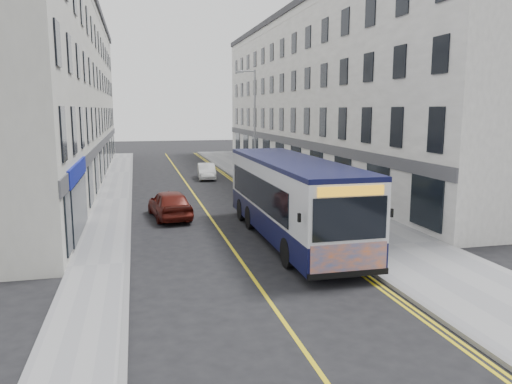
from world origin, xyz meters
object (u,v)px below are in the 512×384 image
city_bus (291,196)px  bicycle (363,226)px  pedestrian_far (318,179)px  car_white (206,171)px  streetlamp (254,125)px  car_maroon (170,204)px  pedestrian_near (271,171)px

city_bus → bicycle: city_bus is taller
bicycle → pedestrian_far: size_ratio=1.21×
pedestrian_far → car_white: 10.33m
streetlamp → car_maroon: size_ratio=1.86×
streetlamp → car_maroon: (-6.17, -7.69, -3.65)m
streetlamp → car_maroon: bearing=-128.7°
car_maroon → city_bus: bearing=123.1°
bicycle → pedestrian_near: bearing=2.3°
streetlamp → car_white: bearing=111.0°
pedestrian_far → car_maroon: size_ratio=0.37×
car_white → streetlamp: bearing=-64.5°
pedestrian_far → car_white: pedestrian_far is taller
pedestrian_near → car_maroon: pedestrian_near is taller
city_bus → bicycle: 3.26m
streetlamp → pedestrian_far: size_ratio=5.01×
pedestrian_near → car_white: bearing=144.1°
streetlamp → car_white: (-2.37, 6.16, -3.77)m
bicycle → car_maroon: 9.85m
pedestrian_far → car_white: bearing=118.5°
streetlamp → city_bus: streetlamp is taller
streetlamp → pedestrian_far: (3.83, -2.09, -3.46)m
city_bus → pedestrian_far: 12.38m
pedestrian_near → car_white: pedestrian_near is taller
bicycle → car_white: 20.53m
bicycle → car_maroon: car_maroon is taller
streetlamp → bicycle: 14.59m
pedestrian_far → car_maroon: bearing=-159.2°
car_maroon → streetlamp: bearing=-135.6°
streetlamp → car_white: size_ratio=2.16×
city_bus → car_maroon: bearing=130.0°
streetlamp → bicycle: size_ratio=4.13×
pedestrian_near → car_white: 6.53m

